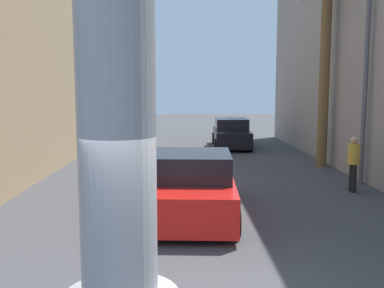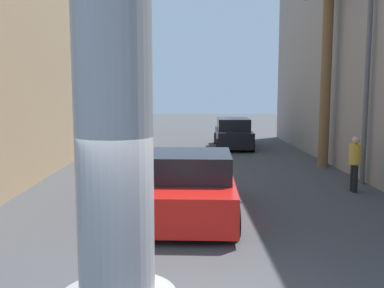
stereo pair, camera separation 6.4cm
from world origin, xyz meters
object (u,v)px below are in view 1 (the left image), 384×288
at_px(car_far, 231,134).
at_px(palm_tree_mid_right, 325,46).
at_px(street_lamp, 355,50).
at_px(palm_tree_far_left, 72,59).
at_px(pedestrian_mid_right, 354,160).
at_px(car_lead, 190,186).

relative_size(car_far, palm_tree_mid_right, 0.61).
height_order(street_lamp, palm_tree_far_left, palm_tree_far_left).
bearing_deg(car_far, pedestrian_mid_right, -76.28).
distance_m(palm_tree_mid_right, pedestrian_mid_right, 5.79).
bearing_deg(car_lead, palm_tree_far_left, 116.08).
relative_size(street_lamp, car_lead, 1.46).
relative_size(palm_tree_mid_right, palm_tree_far_left, 1.00).
relative_size(palm_tree_far_left, pedestrian_mid_right, 4.55).
height_order(street_lamp, car_far, street_lamp).
relative_size(car_lead, palm_tree_mid_right, 0.64).
height_order(car_lead, palm_tree_far_left, palm_tree_far_left).
relative_size(street_lamp, palm_tree_far_left, 0.94).
bearing_deg(street_lamp, palm_tree_far_left, 142.73).
bearing_deg(palm_tree_mid_right, street_lamp, -91.79).
distance_m(car_lead, palm_tree_mid_right, 9.44).
bearing_deg(palm_tree_mid_right, car_far, 116.63).
bearing_deg(street_lamp, car_far, 107.37).
distance_m(street_lamp, palm_tree_mid_right, 3.27).
xyz_separation_m(car_far, pedestrian_mid_right, (2.51, -10.28, 0.23)).
bearing_deg(pedestrian_mid_right, palm_tree_mid_right, 84.06).
relative_size(car_far, palm_tree_far_left, 0.61).
xyz_separation_m(palm_tree_far_left, pedestrian_mid_right, (10.64, -9.50, -3.63)).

